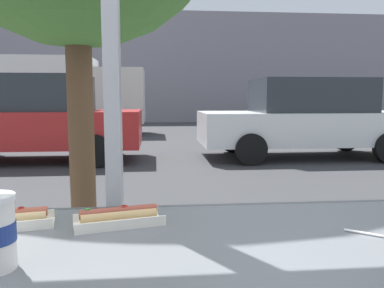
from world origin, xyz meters
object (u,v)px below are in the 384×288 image
(parked_car_white, at_px, (306,118))
(hotdog_tray_near, at_px, (1,220))
(hotdog_tray_far, at_px, (119,217))
(box_truck, at_px, (44,92))
(parked_car_red, at_px, (35,119))

(parked_car_white, bearing_deg, hotdog_tray_near, -117.01)
(hotdog_tray_far, relative_size, parked_car_white, 0.06)
(hotdog_tray_near, bearing_deg, hotdog_tray_far, -0.17)
(parked_car_white, distance_m, box_truck, 9.37)
(hotdog_tray_near, distance_m, parked_car_red, 7.70)
(box_truck, bearing_deg, parked_car_white, -38.99)
(hotdog_tray_far, xyz_separation_m, parked_car_red, (-2.43, 7.41, -0.12))
(hotdog_tray_near, relative_size, box_truck, 0.04)
(parked_car_red, bearing_deg, hotdog_tray_far, -71.87)
(hotdog_tray_far, xyz_separation_m, parked_car_white, (3.46, 7.41, -0.14))
(hotdog_tray_near, bearing_deg, parked_car_red, 105.92)
(hotdog_tray_near, distance_m, hotdog_tray_far, 0.31)
(parked_car_white, bearing_deg, parked_car_red, -180.00)
(hotdog_tray_near, relative_size, parked_car_white, 0.06)
(parked_car_white, relative_size, box_truck, 0.68)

